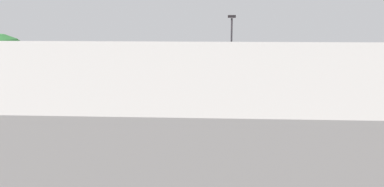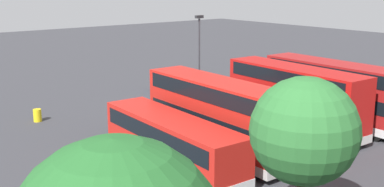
% 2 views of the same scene
% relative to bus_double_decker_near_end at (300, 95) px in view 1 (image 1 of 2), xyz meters
% --- Properties ---
extents(ground_plane, '(140.00, 140.00, 0.00)m').
position_rel_bus_double_decker_near_end_xyz_m(ground_plane, '(7.40, -11.80, -2.45)').
color(ground_plane, '#38383D').
extents(bus_double_decker_near_end, '(2.83, 11.41, 4.55)m').
position_rel_bus_double_decker_near_end_xyz_m(bus_double_decker_near_end, '(0.00, 0.00, 0.00)').
color(bus_double_decker_near_end, '#A51919').
rests_on(bus_double_decker_near_end, ground).
extents(bus_double_decker_second, '(3.04, 11.05, 4.55)m').
position_rel_bus_double_decker_near_end_xyz_m(bus_double_decker_second, '(3.66, -0.68, -0.00)').
color(bus_double_decker_second, '#B71411').
rests_on(bus_double_decker_second, ground).
extents(bus_single_deck_third, '(2.88, 10.67, 2.95)m').
position_rel_bus_double_decker_near_end_xyz_m(bus_single_deck_third, '(7.40, -0.50, -0.83)').
color(bus_single_deck_third, '#A51919').
rests_on(bus_single_deck_third, ground).
extents(bus_double_decker_fourth, '(2.90, 11.24, 4.55)m').
position_rel_bus_double_decker_near_end_xyz_m(bus_double_decker_fourth, '(10.91, -0.65, -0.00)').
color(bus_double_decker_fourth, red).
rests_on(bus_double_decker_fourth, ground).
extents(bus_single_deck_fifth, '(3.01, 10.83, 2.95)m').
position_rel_bus_double_decker_near_end_xyz_m(bus_single_deck_fifth, '(14.55, -0.30, -0.83)').
color(bus_single_deck_fifth, red).
rests_on(bus_single_deck_fifth, ground).
extents(car_hatchback_silver, '(2.27, 4.39, 1.43)m').
position_rel_bus_double_decker_near_end_xyz_m(car_hatchback_silver, '(3.53, -15.77, -1.75)').
color(car_hatchback_silver, '#1E479E').
rests_on(car_hatchback_silver, ground).
extents(lamp_post_tall, '(0.70, 0.30, 7.58)m').
position_rel_bus_double_decker_near_end_xyz_m(lamp_post_tall, '(4.23, -10.48, 2.01)').
color(lamp_post_tall, '#38383D').
rests_on(lamp_post_tall, ground).
extents(waste_bin_yellow, '(0.60, 0.60, 0.95)m').
position_rel_bus_double_decker_near_end_xyz_m(waste_bin_yellow, '(16.97, -14.12, -1.97)').
color(waste_bin_yellow, yellow).
rests_on(waste_bin_yellow, ground).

